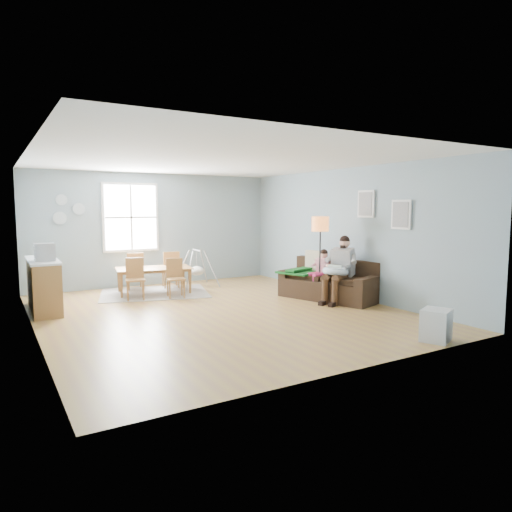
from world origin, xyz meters
TOP-DOWN VIEW (x-y plane):
  - room at (0.00, 0.00)m, footprint 8.40×9.40m
  - window at (-0.60, 3.46)m, footprint 1.32×0.08m
  - pictures at (2.97, -1.05)m, footprint 0.05×1.34m
  - wall_plates at (-2.00, 3.47)m, footprint 0.67×0.02m
  - sofa at (2.51, -0.10)m, footprint 1.43×2.16m
  - green_throw at (2.23, 0.51)m, footprint 1.11×1.01m
  - beige_pillow at (2.54, 0.46)m, footprint 0.24×0.48m
  - father at (2.47, -0.41)m, footprint 1.00×0.71m
  - nursing_pillow at (2.33, -0.46)m, footprint 0.66×0.66m
  - infant at (2.32, -0.43)m, footprint 0.24×0.35m
  - toddler at (2.38, 0.05)m, footprint 0.55×0.35m
  - floor_lamp at (2.30, -0.00)m, footprint 0.34×0.34m
  - storage_cube at (1.83, -3.20)m, footprint 0.52×0.49m
  - rug at (-0.43, 2.35)m, footprint 2.64×2.26m
  - dining_table at (-0.43, 2.35)m, footprint 1.73×1.16m
  - chair_sw at (-0.97, 1.92)m, footprint 0.46×0.46m
  - chair_se at (-0.18, 1.70)m, footprint 0.43×0.43m
  - chair_nw at (-0.66, 2.99)m, footprint 0.44×0.44m
  - chair_ne at (0.12, 2.78)m, footprint 0.46×0.46m
  - counter at (-2.70, 1.74)m, footprint 0.52×1.70m
  - monitor at (-2.69, 1.41)m, footprint 0.33×0.31m
  - baby_swing at (0.72, 2.67)m, footprint 0.91×0.92m

SIDE VIEW (x-z plane):
  - rug at x=-0.43m, z-range 0.00..0.01m
  - storage_cube at x=1.83m, z-range 0.00..0.45m
  - dining_table at x=-0.43m, z-range 0.00..0.56m
  - sofa at x=2.51m, z-range -0.12..0.69m
  - baby_swing at x=0.72m, z-range -0.05..0.83m
  - chair_se at x=-0.18m, z-range 0.04..0.86m
  - chair_sw at x=-0.97m, z-range 0.05..0.90m
  - counter at x=-2.70m, z-range 0.01..0.95m
  - chair_nw at x=-0.66m, z-range 0.05..0.91m
  - chair_ne at x=0.12m, z-range 0.05..0.92m
  - green_throw at x=2.23m, z-range 0.49..0.53m
  - nursing_pillow at x=2.33m, z-range 0.52..0.73m
  - toddler at x=2.38m, z-range 0.28..1.10m
  - father at x=2.47m, z-range 0.04..1.36m
  - infant at x=2.32m, z-range 0.64..0.77m
  - beige_pillow at x=2.54m, z-range 0.49..0.95m
  - monitor at x=-2.69m, z-range 0.95..1.25m
  - floor_lamp at x=2.30m, z-range 0.56..2.25m
  - window at x=-0.60m, z-range 0.84..2.46m
  - wall_plates at x=-2.00m, z-range 1.50..2.16m
  - pictures at x=2.97m, z-range 1.48..2.22m
  - room at x=0.00m, z-range 0.47..4.37m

